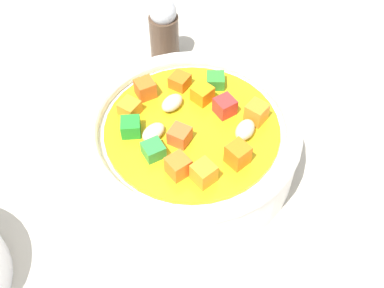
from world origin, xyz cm
name	(u,v)px	position (x,y,z in cm)	size (l,w,h in cm)	color
ground_plane	(192,169)	(0.00, 0.00, -1.00)	(140.00, 140.00, 2.00)	#BAB2A0
soup_bowl_main	(192,142)	(0.00, 0.00, 3.15)	(18.64, 18.64, 6.96)	white
spoon	(340,142)	(9.64, -10.50, 0.43)	(10.44, 22.77, 0.90)	silver
pepper_shaker	(164,31)	(10.34, 10.49, 3.79)	(3.12, 3.12, 7.66)	#4C3828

